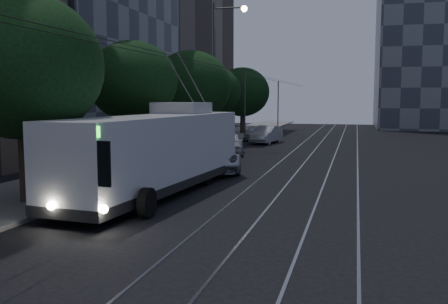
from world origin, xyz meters
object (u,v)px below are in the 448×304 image
car_white_c (266,135)px  pickup_silver (210,156)px  car_white_d (254,133)px  trolleybus (158,152)px  car_white_a (230,143)px  car_white_b (227,142)px  streetlamp_far (220,62)px

car_white_c → pickup_silver: bearing=-81.3°
car_white_c → car_white_d: 3.33m
trolleybus → car_white_a: 14.25m
car_white_a → car_white_c: (0.91, 8.88, -0.01)m
car_white_b → car_white_c: (1.60, 6.87, 0.11)m
streetlamp_far → trolleybus: bearing=-82.2°
car_white_a → car_white_d: bearing=81.2°
car_white_d → car_white_c: bearing=-64.6°
streetlamp_far → car_white_d: bearing=82.2°
trolleybus → car_white_d: (-1.40, 26.01, -1.00)m
pickup_silver → streetlamp_far: streetlamp_far is taller
car_white_b → car_white_d: size_ratio=1.14×
car_white_b → car_white_d: 9.79m
pickup_silver → car_white_a: pickup_silver is taller
trolleybus → car_white_a: bearing=98.1°
pickup_silver → streetlamp_far: (-2.68, 11.73, 5.66)m
trolleybus → car_white_b: trolleybus is taller
car_white_a → car_white_b: 2.13m
car_white_a → car_white_b: car_white_a is taller
pickup_silver → car_white_c: 16.64m
pickup_silver → car_white_a: bearing=74.7°
pickup_silver → car_white_b: 9.90m
pickup_silver → car_white_d: size_ratio=1.51×
car_white_a → car_white_b: bearing=96.8°
car_white_d → streetlamp_far: (-1.08, -7.83, 5.80)m
car_white_d → pickup_silver: bearing=-88.6°
car_white_c → trolleybus: bearing=-81.8°
trolleybus → car_white_c: (0.20, 23.09, -0.91)m
pickup_silver → car_white_b: bearing=77.3°
car_white_d → car_white_a: bearing=-89.9°
car_white_a → car_white_d: 11.82m
trolleybus → car_white_b: size_ratio=2.78×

